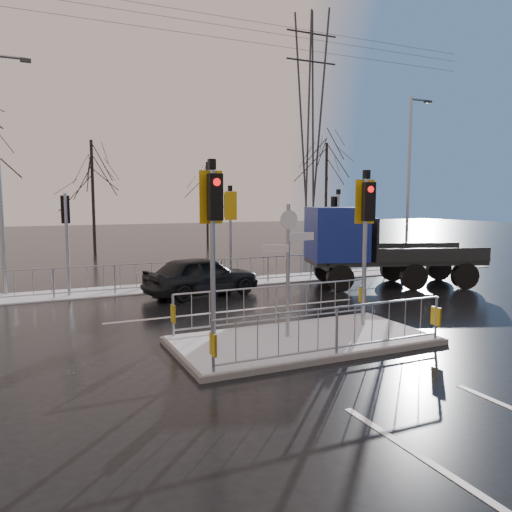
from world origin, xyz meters
name	(u,v)px	position (x,y,z in m)	size (l,w,h in m)	color
ground	(303,343)	(0.00, 0.00, 0.00)	(120.00, 120.00, 0.00)	black
snow_verge	(192,285)	(0.00, 8.60, 0.02)	(30.00, 2.00, 0.04)	white
lane_markings	(310,347)	(0.00, -0.33, 0.00)	(8.00, 11.38, 0.01)	silver
traffic_island	(302,327)	(-0.01, 0.01, 0.39)	(6.00, 3.04, 4.15)	slate
far_kerb_fixtures	(203,261)	(0.29, 8.09, 1.02)	(18.00, 0.65, 3.83)	#8F959C
car_far_lane	(202,276)	(-0.26, 6.58, 0.69)	(1.64, 4.08, 1.39)	black
flatbed_truck	(360,244)	(5.85, 5.82, 1.62)	(6.97, 4.35, 3.04)	black
tree_far_a	(92,175)	(-2.00, 22.00, 4.82)	(3.75, 3.75, 7.08)	black
tree_far_b	(207,188)	(6.00, 24.00, 4.18)	(3.25, 3.25, 6.14)	black
tree_far_c	(326,174)	(14.00, 21.00, 5.15)	(4.00, 4.00, 7.55)	black
street_lamp_right	(410,177)	(10.57, 8.50, 4.39)	(1.25, 0.18, 8.00)	#8F959C
street_lamp_left	(1,165)	(-6.43, 9.50, 4.49)	(1.25, 0.18, 8.20)	#8F959C
pylon_wires	(300,113)	(16.88, 30.00, 11.03)	(70.00, 2.38, 19.97)	#2D3033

